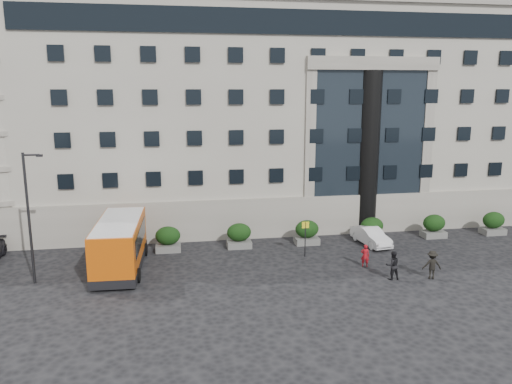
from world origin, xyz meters
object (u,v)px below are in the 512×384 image
(parked_car_d, at_px, (12,220))
(white_taxi, at_px, (371,236))
(hedge_e, at_px, (434,226))
(bus_stop_sign, at_px, (305,233))
(hedge_f, at_px, (493,223))
(minibus, at_px, (120,243))
(hedge_a, at_px, (168,239))
(pedestrian_a, at_px, (365,256))
(street_lamp, at_px, (30,213))
(pedestrian_c, at_px, (432,265))
(pedestrian_b, at_px, (393,265))
(hedge_c, at_px, (307,232))
(hedge_d, at_px, (372,229))
(hedge_b, at_px, (239,235))

(parked_car_d, distance_m, white_taxi, 29.60)
(hedge_e, xyz_separation_m, bus_stop_sign, (-11.30, -2.80, 0.80))
(hedge_e, height_order, hedge_f, same)
(hedge_e, distance_m, minibus, 24.08)
(minibus, xyz_separation_m, white_taxi, (18.19, 2.21, -1.13))
(hedge_a, bearing_deg, pedestrian_a, -22.84)
(street_lamp, xyz_separation_m, pedestrian_c, (24.11, -3.35, -3.46))
(pedestrian_b, bearing_deg, street_lamp, -6.65)
(hedge_a, height_order, white_taxi, hedge_a)
(pedestrian_a, bearing_deg, hedge_c, -41.50)
(hedge_d, bearing_deg, pedestrian_c, -85.99)
(hedge_a, relative_size, minibus, 0.23)
(minibus, distance_m, white_taxi, 18.36)
(pedestrian_a, bearing_deg, street_lamp, 22.10)
(hedge_e, height_order, minibus, minibus)
(hedge_d, bearing_deg, bus_stop_sign, -155.34)
(hedge_b, height_order, white_taxi, hedge_b)
(hedge_b, bearing_deg, pedestrian_b, -42.65)
(hedge_e, bearing_deg, hedge_f, 0.00)
(hedge_f, bearing_deg, parked_car_d, 168.13)
(bus_stop_sign, bearing_deg, minibus, -178.25)
(hedge_d, height_order, pedestrian_a, hedge_d)
(pedestrian_c, bearing_deg, white_taxi, -72.32)
(hedge_b, bearing_deg, hedge_d, 0.00)
(hedge_e, distance_m, pedestrian_c, 9.38)
(pedestrian_b, bearing_deg, white_taxi, -100.41)
(parked_car_d, xyz_separation_m, pedestrian_c, (29.17, -16.35, 0.16))
(parked_car_d, relative_size, white_taxi, 1.32)
(bus_stop_sign, bearing_deg, parked_car_d, 153.95)
(hedge_f, relative_size, pedestrian_b, 1.01)
(hedge_f, xyz_separation_m, pedestrian_c, (-9.83, -8.15, -0.03))
(hedge_d, xyz_separation_m, minibus, (-18.65, -3.18, 0.87))
(hedge_a, xyz_separation_m, bus_stop_sign, (9.50, -2.80, 0.80))
(street_lamp, bearing_deg, hedge_c, 14.67)
(hedge_e, distance_m, pedestrian_a, 9.59)
(hedge_a, xyz_separation_m, white_taxi, (15.14, -0.97, -0.26))
(street_lamp, distance_m, pedestrian_a, 21.15)
(hedge_d, distance_m, parked_car_d, 29.75)
(hedge_d, distance_m, street_lamp, 24.27)
(hedge_b, distance_m, pedestrian_c, 13.67)
(pedestrian_b, relative_size, pedestrian_c, 1.01)
(hedge_c, xyz_separation_m, minibus, (-13.45, -3.18, 0.87))
(hedge_b, height_order, bus_stop_sign, bus_stop_sign)
(hedge_b, distance_m, bus_stop_sign, 5.19)
(bus_stop_sign, bearing_deg, hedge_d, 24.66)
(hedge_f, height_order, minibus, minibus)
(hedge_d, relative_size, street_lamp, 0.23)
(hedge_c, bearing_deg, hedge_b, 180.00)
(bus_stop_sign, bearing_deg, hedge_f, 9.63)
(hedge_f, bearing_deg, hedge_c, 180.00)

